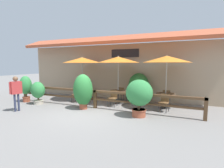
# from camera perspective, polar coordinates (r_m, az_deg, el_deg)

# --- Properties ---
(ground_plane) EXTENTS (60.00, 60.00, 0.00)m
(ground_plane) POSITION_cam_1_polar(r_m,az_deg,el_deg) (8.45, -9.06, -9.36)
(ground_plane) COLOR slate
(building_facade) EXTENTS (14.28, 1.49, 4.23)m
(building_facade) POSITION_cam_1_polar(r_m,az_deg,el_deg) (11.79, 1.72, 5.84)
(building_facade) COLOR tan
(building_facade) RESTS_ON ground
(patio_railing) EXTENTS (10.40, 0.14, 0.95)m
(patio_railing) POSITION_cam_1_polar(r_m,az_deg,el_deg) (9.17, -5.56, -3.60)
(patio_railing) COLOR brown
(patio_railing) RESTS_ON ground
(patio_umbrella_near) EXTENTS (2.44, 2.44, 2.76)m
(patio_umbrella_near) POSITION_cam_1_polar(r_m,az_deg,el_deg) (11.33, -9.72, 7.67)
(patio_umbrella_near) COLOR #B7B2A8
(patio_umbrella_near) RESTS_ON ground
(dining_table_near) EXTENTS (0.98, 0.98, 0.78)m
(dining_table_near) POSITION_cam_1_polar(r_m,az_deg,el_deg) (11.45, -9.54, -2.02)
(dining_table_near) COLOR #4C3826
(dining_table_near) RESTS_ON ground
(chair_near_streetside) EXTENTS (0.46, 0.46, 0.87)m
(chair_near_streetside) POSITION_cam_1_polar(r_m,az_deg,el_deg) (10.82, -11.48, -3.23)
(chair_near_streetside) COLOR brown
(chair_near_streetside) RESTS_ON ground
(chair_near_wallside) EXTENTS (0.51, 0.51, 0.87)m
(chair_near_wallside) POSITION_cam_1_polar(r_m,az_deg,el_deg) (12.06, -7.34, -2.16)
(chair_near_wallside) COLOR brown
(chair_near_wallside) RESTS_ON ground
(patio_umbrella_middle) EXTENTS (2.44, 2.44, 2.76)m
(patio_umbrella_middle) POSITION_cam_1_polar(r_m,az_deg,el_deg) (10.09, 2.05, 7.91)
(patio_umbrella_middle) COLOR #B7B2A8
(patio_umbrella_middle) RESTS_ON ground
(dining_table_middle) EXTENTS (0.98, 0.98, 0.78)m
(dining_table_middle) POSITION_cam_1_polar(r_m,az_deg,el_deg) (10.23, 2.01, -2.94)
(dining_table_middle) COLOR #4C3826
(dining_table_middle) RESTS_ON ground
(chair_middle_streetside) EXTENTS (0.43, 0.43, 0.87)m
(chair_middle_streetside) POSITION_cam_1_polar(r_m,az_deg,el_deg) (9.57, 0.31, -4.37)
(chair_middle_streetside) COLOR brown
(chair_middle_streetside) RESTS_ON ground
(chair_middle_wallside) EXTENTS (0.47, 0.47, 0.87)m
(chair_middle_wallside) POSITION_cam_1_polar(r_m,az_deg,el_deg) (10.96, 3.25, -2.99)
(chair_middle_wallside) COLOR brown
(chair_middle_wallside) RESTS_ON ground
(patio_umbrella_far) EXTENTS (2.44, 2.44, 2.76)m
(patio_umbrella_far) POSITION_cam_1_polar(r_m,az_deg,el_deg) (9.41, 17.48, 7.73)
(patio_umbrella_far) COLOR #B7B2A8
(patio_umbrella_far) RESTS_ON ground
(dining_table_far) EXTENTS (0.98, 0.98, 0.78)m
(dining_table_far) POSITION_cam_1_polar(r_m,az_deg,el_deg) (9.55, 17.09, -3.89)
(dining_table_far) COLOR #4C3826
(dining_table_far) RESTS_ON ground
(chair_far_streetside) EXTENTS (0.49, 0.49, 0.87)m
(chair_far_streetside) POSITION_cam_1_polar(r_m,az_deg,el_deg) (8.88, 16.66, -5.49)
(chair_far_streetside) COLOR brown
(chair_far_streetside) RESTS_ON ground
(chair_far_wallside) EXTENTS (0.45, 0.45, 0.87)m
(chair_far_wallside) POSITION_cam_1_polar(r_m,az_deg,el_deg) (10.27, 17.34, -3.91)
(chair_far_wallside) COLOR brown
(chair_far_wallside) RESTS_ON ground
(potted_plant_corner_fern) EXTENTS (1.17, 1.05, 1.64)m
(potted_plant_corner_fern) POSITION_cam_1_polar(r_m,az_deg,el_deg) (7.70, 8.86, -3.40)
(potted_plant_corner_fern) COLOR #9E4C33
(potted_plant_corner_fern) RESTS_ON ground
(potted_plant_small_flowering) EXTENTS (1.02, 0.92, 1.79)m
(potted_plant_small_flowering) POSITION_cam_1_polar(r_m,az_deg,el_deg) (9.03, -9.44, -2.10)
(potted_plant_small_flowering) COLOR #9E4C33
(potted_plant_small_flowering) RESTS_ON ground
(potted_plant_entrance_palm) EXTENTS (0.75, 0.68, 1.59)m
(potted_plant_entrance_palm) POSITION_cam_1_polar(r_m,az_deg,el_deg) (11.84, -26.35, -0.74)
(potted_plant_entrance_palm) COLOR #9E4C33
(potted_plant_entrance_palm) RESTS_ON ground
(potted_plant_tall_tropical) EXTENTS (0.82, 0.74, 1.29)m
(potted_plant_tall_tropical) POSITION_cam_1_polar(r_m,az_deg,el_deg) (10.90, -23.03, -2.21)
(potted_plant_tall_tropical) COLOR #B7AD99
(potted_plant_tall_tropical) RESTS_ON ground
(potted_plant_broad_leaf) EXTENTS (1.28, 1.15, 1.76)m
(potted_plant_broad_leaf) POSITION_cam_1_polar(r_m,az_deg,el_deg) (10.82, 8.69, -0.82)
(potted_plant_broad_leaf) COLOR #564C47
(potted_plant_broad_leaf) RESTS_ON ground
(pedestrian) EXTENTS (0.32, 0.58, 1.71)m
(pedestrian) POSITION_cam_1_polar(r_m,az_deg,el_deg) (9.65, -28.87, -1.43)
(pedestrian) COLOR #2D334C
(pedestrian) RESTS_ON ground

